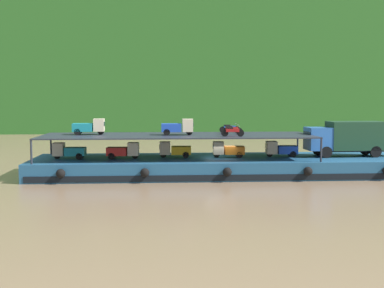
# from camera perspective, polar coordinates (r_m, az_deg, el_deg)

# --- Properties ---
(ground_plane) EXTENTS (400.00, 400.00, 0.00)m
(ground_plane) POSITION_cam_1_polar(r_m,az_deg,el_deg) (43.47, 3.34, -3.53)
(ground_plane) COLOR #7F664C
(hillside_far_bank) EXTENTS (133.52, 30.00, 40.38)m
(hillside_far_bank) POSITION_cam_1_polar(r_m,az_deg,el_deg) (107.56, -0.80, 13.93)
(hillside_far_bank) COLOR #286023
(hillside_far_bank) RESTS_ON ground
(cargo_barge) EXTENTS (32.47, 8.49, 1.50)m
(cargo_barge) POSITION_cam_1_polar(r_m,az_deg,el_deg) (43.33, 3.35, -2.55)
(cargo_barge) COLOR navy
(cargo_barge) RESTS_ON ground
(covered_lorry) EXTENTS (7.91, 2.48, 3.10)m
(covered_lorry) POSITION_cam_1_polar(r_m,az_deg,el_deg) (46.01, 17.38, 0.74)
(covered_lorry) COLOR #285BA3
(covered_lorry) RESTS_ON cargo_barge
(cargo_rack) EXTENTS (23.27, 7.11, 2.00)m
(cargo_rack) POSITION_cam_1_polar(r_m,az_deg,el_deg) (42.78, -1.70, 0.97)
(cargo_rack) COLOR #232833
(cargo_rack) RESTS_ON cargo_barge
(mini_truck_lower_stern) EXTENTS (2.77, 1.25, 1.38)m
(mini_truck_lower_stern) POSITION_cam_1_polar(r_m,az_deg,el_deg) (43.46, -14.01, -0.77)
(mini_truck_lower_stern) COLOR teal
(mini_truck_lower_stern) RESTS_ON cargo_barge
(mini_truck_lower_aft) EXTENTS (2.79, 1.29, 1.38)m
(mini_truck_lower_aft) POSITION_cam_1_polar(r_m,az_deg,el_deg) (42.69, -7.88, -0.76)
(mini_truck_lower_aft) COLOR red
(mini_truck_lower_aft) RESTS_ON cargo_barge
(mini_truck_lower_mid) EXTENTS (2.77, 1.25, 1.38)m
(mini_truck_lower_mid) POSITION_cam_1_polar(r_m,az_deg,el_deg) (43.15, -2.01, -0.65)
(mini_truck_lower_mid) COLOR gold
(mini_truck_lower_mid) RESTS_ON cargo_barge
(mini_truck_lower_fore) EXTENTS (2.77, 1.24, 1.38)m
(mini_truck_lower_fore) POSITION_cam_1_polar(r_m,az_deg,el_deg) (43.35, 4.15, -0.63)
(mini_truck_lower_fore) COLOR orange
(mini_truck_lower_fore) RESTS_ON cargo_barge
(mini_truck_lower_bow) EXTENTS (2.77, 1.26, 1.38)m
(mini_truck_lower_bow) POSITION_cam_1_polar(r_m,az_deg,el_deg) (44.35, 10.19, -0.57)
(mini_truck_lower_bow) COLOR #1E47B7
(mini_truck_lower_bow) RESTS_ON cargo_barge
(mini_truck_upper_stern) EXTENTS (2.76, 1.24, 1.38)m
(mini_truck_upper_stern) POSITION_cam_1_polar(r_m,az_deg,el_deg) (43.92, -11.74, 1.96)
(mini_truck_upper_stern) COLOR teal
(mini_truck_upper_stern) RESTS_ON cargo_rack
(mini_truck_upper_mid) EXTENTS (2.76, 1.23, 1.38)m
(mini_truck_upper_mid) POSITION_cam_1_polar(r_m,az_deg,el_deg) (42.60, -1.63, 1.97)
(mini_truck_upper_mid) COLOR #1E47B7
(mini_truck_upper_mid) RESTS_ON cargo_rack
(motorcycle_upper_port) EXTENTS (1.90, 0.55, 0.87)m
(motorcycle_upper_port) POSITION_cam_1_polar(r_m,az_deg,el_deg) (41.02, 4.67, 1.46)
(motorcycle_upper_port) COLOR black
(motorcycle_upper_port) RESTS_ON cargo_rack
(motorcycle_upper_centre) EXTENTS (1.90, 0.55, 0.87)m
(motorcycle_upper_centre) POSITION_cam_1_polar(r_m,az_deg,el_deg) (43.15, 4.57, 1.66)
(motorcycle_upper_centre) COLOR black
(motorcycle_upper_centre) RESTS_ON cargo_rack
(motorcycle_upper_stbd) EXTENTS (1.90, 0.55, 0.87)m
(motorcycle_upper_stbd) POSITION_cam_1_polar(r_m,az_deg,el_deg) (45.28, 4.35, 1.83)
(motorcycle_upper_stbd) COLOR black
(motorcycle_upper_stbd) RESTS_ON cargo_rack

